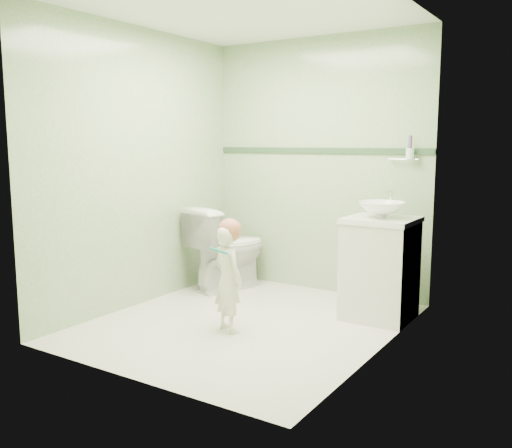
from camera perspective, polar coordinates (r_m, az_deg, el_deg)
The scene contains 12 objects.
ground at distance 4.48m, azimuth -1.05°, elevation -10.15°, with size 2.50×2.50×0.00m, color silver.
room_shell at distance 4.26m, azimuth -1.09°, elevation 5.35°, with size 2.50×2.54×2.40m.
trim_stripe at distance 5.33m, azimuth 6.37°, elevation 7.53°, with size 2.20×0.02×0.05m, color #2F4E31.
vanity at distance 4.62m, azimuth 12.60°, elevation -4.65°, with size 0.52×0.50×0.80m, color silver.
counter at distance 4.54m, azimuth 12.76°, elevation 0.40°, with size 0.54×0.52×0.04m, color white.
basin at distance 4.53m, azimuth 12.80°, elevation 1.45°, with size 0.37×0.37×0.13m, color white.
faucet at distance 4.70m, azimuth 13.60°, elevation 2.64°, with size 0.03×0.13×0.18m.
cup_holder at distance 4.94m, azimuth 15.46°, elevation 6.99°, with size 0.26×0.07×0.21m.
toilet at distance 5.43m, azimuth -2.89°, elevation -2.43°, with size 0.46×0.80×0.82m, color white.
toddler at distance 4.21m, azimuth -2.88°, elevation -5.66°, with size 0.29×0.19×0.81m, color white.
hair_cap at distance 4.16m, azimuth -2.71°, elevation -0.66°, with size 0.18×0.18×0.18m, color #B6684C.
teal_toothbrush at distance 4.03m, azimuth -3.84°, elevation -2.69°, with size 0.11×0.14×0.08m.
Camera 1 is at (2.36, -3.54, 1.43)m, focal length 38.94 mm.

